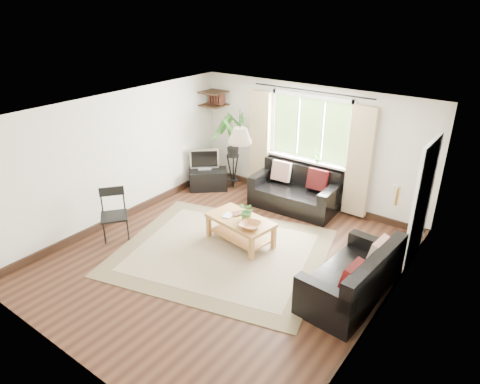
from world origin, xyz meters
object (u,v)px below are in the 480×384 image
Objects in this scene: sofa_right at (351,274)px; folding_chair at (114,217)px; sofa_back at (294,190)px; coffee_table at (240,231)px; palm_stand at (233,152)px; tv_stand at (208,179)px.

folding_chair is (-3.90, -0.96, 0.08)m from sofa_right.
sofa_back reaches higher than coffee_table.
sofa_back is 1.67m from palm_stand.
palm_stand is 3.09m from folding_chair.
sofa_right is 1.78× the size of folding_chair.
folding_chair is (0.16, -2.67, 0.25)m from tv_stand.
coffee_table is 2.41m from tv_stand.
sofa_back reaches higher than sofa_right.
tv_stand is at bearing -108.20° from sofa_right.
sofa_right is 1.44× the size of coffee_table.
coffee_table is 2.18m from folding_chair.
sofa_back is 1.02× the size of sofa_right.
sofa_right is 4.02m from folding_chair.
coffee_table reaches higher than tv_stand.
sofa_back reaches higher than tv_stand.
palm_stand reaches higher than tv_stand.
sofa_right reaches higher than coffee_table.
tv_stand is 0.82m from palm_stand.
palm_stand reaches higher than folding_chair.
palm_stand reaches higher than sofa_back.
palm_stand is at bearing 130.18° from coffee_table.
coffee_table is 0.70× the size of palm_stand.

